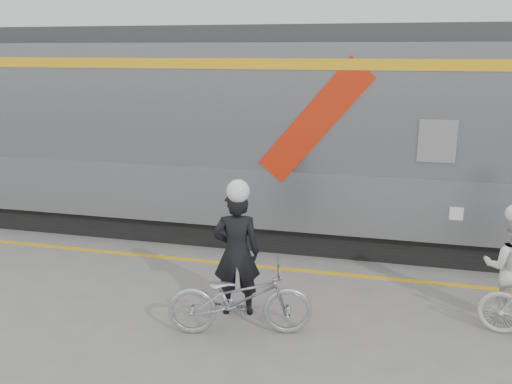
% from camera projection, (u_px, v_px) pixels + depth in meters
% --- Properties ---
extents(ground, '(90.00, 90.00, 0.00)m').
position_uv_depth(ground, '(274.00, 332.00, 7.30)').
color(ground, slate).
rests_on(ground, ground).
extents(train, '(24.00, 3.17, 4.10)m').
position_uv_depth(train, '(420.00, 138.00, 10.27)').
color(train, black).
rests_on(train, ground).
extents(safety_strip, '(24.00, 0.12, 0.01)m').
position_uv_depth(safety_strip, '(300.00, 270.00, 9.32)').
color(safety_strip, '#F1AF15').
rests_on(safety_strip, ground).
extents(man, '(0.75, 0.59, 1.83)m').
position_uv_depth(man, '(236.00, 253.00, 7.61)').
color(man, black).
rests_on(man, ground).
extents(bicycle_left, '(2.02, 1.12, 1.01)m').
position_uv_depth(bicycle_left, '(240.00, 298.00, 7.16)').
color(bicycle_left, '#A3A6AA').
rests_on(bicycle_left, ground).
extents(woman, '(0.85, 0.73, 1.53)m').
position_uv_depth(woman, '(511.00, 268.00, 7.46)').
color(woman, white).
rests_on(woman, ground).
extents(helmet_man, '(0.32, 0.32, 0.32)m').
position_uv_depth(helmet_man, '(236.00, 179.00, 7.34)').
color(helmet_man, white).
rests_on(helmet_man, man).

